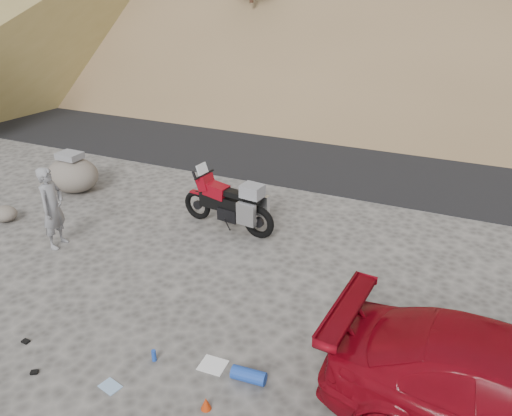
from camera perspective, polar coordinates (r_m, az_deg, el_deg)
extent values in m
plane|color=#464441|center=(9.95, -13.26, -8.31)|extent=(140.00, 140.00, 0.00)
cube|color=black|center=(17.18, 4.77, 7.04)|extent=(120.00, 7.00, 0.05)
cylinder|color=#341E13|center=(32.40, -23.57, 20.32)|extent=(0.15, 0.15, 1.26)
torus|color=black|center=(11.98, -6.69, 0.35)|extent=(0.74, 0.23, 0.73)
cylinder|color=black|center=(11.98, -6.69, 0.35)|extent=(0.23, 0.10, 0.22)
torus|color=black|center=(11.09, 0.31, -1.63)|extent=(0.79, 0.26, 0.77)
cylinder|color=black|center=(11.09, 0.31, -1.63)|extent=(0.25, 0.12, 0.24)
cylinder|color=black|center=(11.76, -6.45, 2.06)|extent=(0.42, 0.12, 0.90)
cylinder|color=black|center=(11.51, -5.95, 3.81)|extent=(0.14, 0.69, 0.05)
cube|color=black|center=(11.42, -3.47, 0.52)|extent=(1.35, 0.44, 0.33)
cube|color=black|center=(11.46, -2.99, -0.60)|extent=(0.54, 0.39, 0.31)
cube|color=maroon|center=(11.44, -4.55, 2.06)|extent=(0.62, 0.41, 0.34)
cube|color=maroon|center=(11.56, -5.78, 2.97)|extent=(0.38, 0.42, 0.39)
cube|color=silver|center=(11.49, -6.15, 4.37)|extent=(0.17, 0.35, 0.28)
cube|color=black|center=(11.15, -2.35, 1.60)|extent=(0.63, 0.32, 0.13)
cube|color=black|center=(10.96, -0.52, 0.92)|extent=(0.41, 0.25, 0.11)
cube|color=silver|center=(10.81, -1.13, -0.74)|extent=(0.46, 0.19, 0.50)
cube|color=silver|center=(11.25, 0.45, 0.36)|extent=(0.46, 0.19, 0.50)
cube|color=gray|center=(10.86, -0.43, 1.95)|extent=(0.51, 0.43, 0.29)
cube|color=maroon|center=(11.84, -6.78, 1.80)|extent=(0.35, 0.18, 0.04)
cylinder|color=black|center=(11.37, -3.31, -1.89)|extent=(0.06, 0.23, 0.40)
cylinder|color=silver|center=(11.04, -1.09, -1.31)|extent=(0.51, 0.17, 0.14)
imported|color=gray|center=(11.74, -21.51, -3.94)|extent=(0.53, 0.72, 1.80)
ellipsoid|color=#504B45|center=(14.28, -20.19, 3.56)|extent=(1.66, 1.50, 0.92)
cube|color=gray|center=(14.10, -20.53, 5.63)|extent=(0.66, 0.52, 0.18)
ellipsoid|color=#504B45|center=(13.31, -26.81, -0.59)|extent=(0.72, 0.68, 0.36)
cube|color=white|center=(7.97, -4.94, -17.46)|extent=(0.41, 0.37, 0.01)
cylinder|color=#1C43AB|center=(7.65, -0.85, -18.58)|extent=(0.53, 0.24, 0.21)
cylinder|color=#1C43AB|center=(8.11, -11.59, -16.19)|extent=(0.08, 0.08, 0.19)
cone|color=#B3310B|center=(7.33, -5.74, -21.33)|extent=(0.17, 0.17, 0.19)
cube|color=black|center=(9.12, -24.83, -13.66)|extent=(0.13, 0.09, 0.03)
cube|color=black|center=(8.49, -24.01, -16.77)|extent=(0.13, 0.12, 0.04)
cube|color=#88ACD3|center=(7.92, -16.33, -18.98)|extent=(0.35, 0.29, 0.01)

